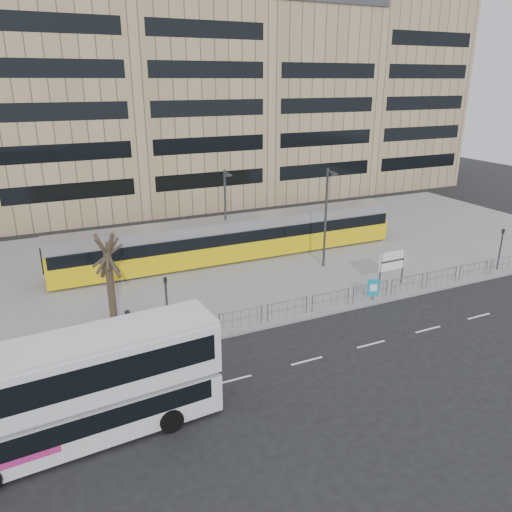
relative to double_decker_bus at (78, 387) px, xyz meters
name	(u,v)px	position (x,y,z in m)	size (l,w,h in m)	color
ground	(302,321)	(12.95, 5.27, -2.37)	(120.00, 120.00, 0.00)	black
plaza	(226,258)	(12.95, 17.27, -2.29)	(64.00, 24.00, 0.15)	slate
kerb	(301,319)	(12.95, 5.32, -2.29)	(64.00, 0.25, 0.17)	gray
building_row	(162,85)	(14.50, 39.54, 10.55)	(70.40, 18.40, 31.20)	brown
pedestrian_barrier	(327,297)	(14.95, 5.77, -1.38)	(32.07, 0.07, 1.10)	gray
road_markings	(356,348)	(13.95, 1.27, -2.36)	(62.00, 0.12, 0.01)	white
double_decker_bus	(78,387)	(0.00, 0.00, 0.00)	(11.10, 3.38, 4.38)	silver
tram	(234,238)	(13.40, 16.74, -0.58)	(27.69, 2.79, 3.26)	#E1BD0C
station_sign	(392,262)	(20.92, 7.03, -0.50)	(2.16, 0.15, 2.48)	#2D2D30
ad_panel	(373,288)	(18.39, 5.67, -1.40)	(0.73, 0.29, 1.41)	#2D2D30
pedestrian	(129,324)	(3.27, 7.17, -1.36)	(0.62, 0.41, 1.70)	black
traffic_light_west	(166,296)	(5.48, 7.44, -0.24)	(0.20, 0.23, 3.10)	#2D2D30
traffic_light_east	(501,244)	(30.28, 6.26, -0.24)	(0.21, 0.24, 3.10)	#2D2D30
lamp_post_west	(226,212)	(12.70, 16.56, 1.69)	(0.45, 1.04, 7.08)	#2D2D30
lamp_post_east	(326,214)	(18.86, 12.20, 1.85)	(0.45, 1.04, 7.40)	#2D2D30
bare_tree	(105,230)	(2.91, 10.11, 3.22)	(4.59, 4.59, 7.53)	#2F241A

